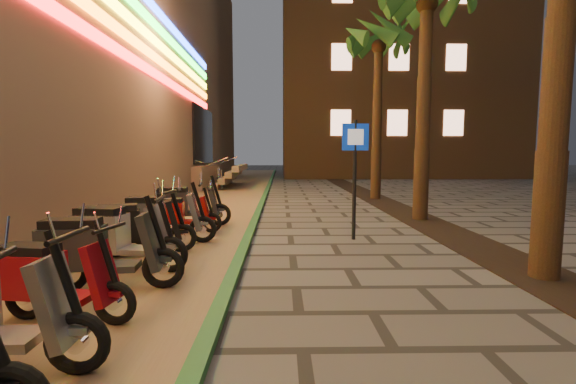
{
  "coord_description": "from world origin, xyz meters",
  "views": [
    {
      "loc": [
        -0.2,
        -3.35,
        1.79
      ],
      "look_at": [
        -0.09,
        2.63,
        1.2
      ],
      "focal_mm": 24.0,
      "sensor_mm": 36.0,
      "label": 1
    }
  ],
  "objects_px": {
    "scooter_7": "(117,235)",
    "scooter_8": "(134,227)",
    "scooter_10": "(180,214)",
    "scooter_5": "(50,279)",
    "scooter_6": "(95,250)",
    "scooter_9": "(159,217)",
    "pedestrian_sign": "(355,163)",
    "scooter_11": "(185,204)"
  },
  "relations": [
    {
      "from": "scooter_5",
      "to": "scooter_9",
      "type": "distance_m",
      "value": 3.56
    },
    {
      "from": "scooter_10",
      "to": "scooter_8",
      "type": "bearing_deg",
      "value": -104.32
    },
    {
      "from": "pedestrian_sign",
      "to": "scooter_9",
      "type": "bearing_deg",
      "value": -176.71
    },
    {
      "from": "scooter_11",
      "to": "scooter_9",
      "type": "bearing_deg",
      "value": -95.41
    },
    {
      "from": "scooter_7",
      "to": "scooter_9",
      "type": "relative_size",
      "value": 1.02
    },
    {
      "from": "scooter_5",
      "to": "scooter_10",
      "type": "xyz_separation_m",
      "value": [
        0.17,
        4.6,
        -0.02
      ]
    },
    {
      "from": "scooter_5",
      "to": "scooter_6",
      "type": "relative_size",
      "value": 0.86
    },
    {
      "from": "scooter_5",
      "to": "scooter_7",
      "type": "height_order",
      "value": "scooter_7"
    },
    {
      "from": "pedestrian_sign",
      "to": "scooter_5",
      "type": "relative_size",
      "value": 1.61
    },
    {
      "from": "scooter_9",
      "to": "pedestrian_sign",
      "type": "bearing_deg",
      "value": -2.13
    },
    {
      "from": "pedestrian_sign",
      "to": "scooter_7",
      "type": "height_order",
      "value": "pedestrian_sign"
    },
    {
      "from": "pedestrian_sign",
      "to": "scooter_5",
      "type": "height_order",
      "value": "pedestrian_sign"
    },
    {
      "from": "scooter_5",
      "to": "scooter_9",
      "type": "height_order",
      "value": "scooter_9"
    },
    {
      "from": "scooter_11",
      "to": "scooter_7",
      "type": "bearing_deg",
      "value": -96.74
    },
    {
      "from": "scooter_8",
      "to": "scooter_11",
      "type": "relative_size",
      "value": 0.93
    },
    {
      "from": "scooter_6",
      "to": "scooter_10",
      "type": "xyz_separation_m",
      "value": [
        0.12,
        3.69,
        -0.09
      ]
    },
    {
      "from": "scooter_5",
      "to": "scooter_7",
      "type": "distance_m",
      "value": 1.85
    },
    {
      "from": "scooter_9",
      "to": "scooter_10",
      "type": "xyz_separation_m",
      "value": [
        0.13,
        1.04,
        -0.09
      ]
    },
    {
      "from": "scooter_9",
      "to": "scooter_10",
      "type": "height_order",
      "value": "scooter_9"
    },
    {
      "from": "scooter_5",
      "to": "scooter_10",
      "type": "distance_m",
      "value": 4.6
    },
    {
      "from": "scooter_7",
      "to": "scooter_10",
      "type": "xyz_separation_m",
      "value": [
        0.23,
        2.76,
        -0.1
      ]
    },
    {
      "from": "scooter_10",
      "to": "scooter_9",
      "type": "bearing_deg",
      "value": -102.66
    },
    {
      "from": "scooter_5",
      "to": "scooter_6",
      "type": "distance_m",
      "value": 0.91
    },
    {
      "from": "scooter_7",
      "to": "scooter_11",
      "type": "xyz_separation_m",
      "value": [
        0.13,
        3.64,
        0.0
      ]
    },
    {
      "from": "scooter_8",
      "to": "scooter_7",
      "type": "bearing_deg",
      "value": -103.58
    },
    {
      "from": "scooter_7",
      "to": "scooter_10",
      "type": "distance_m",
      "value": 2.77
    },
    {
      "from": "pedestrian_sign",
      "to": "scooter_6",
      "type": "height_order",
      "value": "pedestrian_sign"
    },
    {
      "from": "scooter_6",
      "to": "scooter_5",
      "type": "bearing_deg",
      "value": -99.16
    },
    {
      "from": "scooter_5",
      "to": "scooter_11",
      "type": "xyz_separation_m",
      "value": [
        0.07,
        5.48,
        0.08
      ]
    },
    {
      "from": "scooter_11",
      "to": "scooter_6",
      "type": "bearing_deg",
      "value": -94.94
    },
    {
      "from": "scooter_7",
      "to": "scooter_11",
      "type": "distance_m",
      "value": 3.64
    },
    {
      "from": "scooter_6",
      "to": "scooter_10",
      "type": "relative_size",
      "value": 1.21
    },
    {
      "from": "pedestrian_sign",
      "to": "scooter_5",
      "type": "xyz_separation_m",
      "value": [
        -3.99,
        -3.92,
        -1.14
      ]
    },
    {
      "from": "scooter_5",
      "to": "scooter_7",
      "type": "bearing_deg",
      "value": 100.39
    },
    {
      "from": "scooter_10",
      "to": "scooter_6",
      "type": "bearing_deg",
      "value": -97.55
    },
    {
      "from": "scooter_9",
      "to": "scooter_11",
      "type": "distance_m",
      "value": 1.92
    },
    {
      "from": "scooter_6",
      "to": "scooter_11",
      "type": "bearing_deg",
      "value": 83.59
    },
    {
      "from": "scooter_7",
      "to": "scooter_8",
      "type": "xyz_separation_m",
      "value": [
        -0.06,
        0.83,
        -0.03
      ]
    },
    {
      "from": "scooter_8",
      "to": "scooter_6",
      "type": "bearing_deg",
      "value": -102.16
    },
    {
      "from": "scooter_9",
      "to": "scooter_6",
      "type": "bearing_deg",
      "value": -97.35
    },
    {
      "from": "scooter_6",
      "to": "scooter_11",
      "type": "distance_m",
      "value": 4.57
    },
    {
      "from": "scooter_5",
      "to": "scooter_8",
      "type": "bearing_deg",
      "value": 101.05
    }
  ]
}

